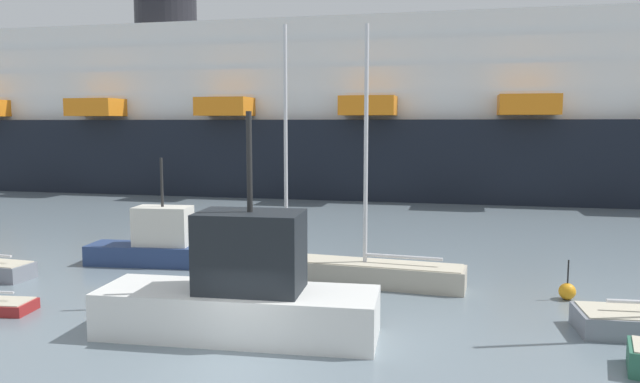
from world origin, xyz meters
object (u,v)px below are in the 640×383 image
(sailboat_3, at_px, (378,271))
(cruise_ship, at_px, (380,118))
(fishing_boat_0, at_px, (159,244))
(sailboat_1, at_px, (277,290))
(fishing_boat_1, at_px, (242,293))
(channel_buoy_1, at_px, (173,242))
(channel_buoy_2, at_px, (567,291))

(sailboat_3, height_order, cruise_ship, cruise_ship)
(sailboat_3, distance_m, cruise_ship, 36.58)
(sailboat_3, distance_m, fishing_boat_0, 10.85)
(sailboat_1, bearing_deg, fishing_boat_1, -76.31)
(sailboat_3, relative_size, fishing_boat_1, 1.20)
(fishing_boat_1, bearing_deg, sailboat_1, 86.59)
(sailboat_1, distance_m, sailboat_3, 4.74)
(fishing_boat_0, relative_size, channel_buoy_1, 4.92)
(channel_buoy_1, bearing_deg, fishing_boat_1, -57.93)
(fishing_boat_0, bearing_deg, channel_buoy_1, 101.74)
(channel_buoy_1, bearing_deg, cruise_ship, 73.62)
(fishing_boat_0, height_order, fishing_boat_1, fishing_boat_1)
(cruise_ship, bearing_deg, sailboat_3, -82.85)
(sailboat_1, relative_size, channel_buoy_2, 6.60)
(fishing_boat_0, relative_size, cruise_ship, 0.05)
(sailboat_3, xyz_separation_m, channel_buoy_1, (-11.56, 5.56, -0.24))
(sailboat_1, height_order, channel_buoy_2, sailboat_1)
(sailboat_1, bearing_deg, channel_buoy_1, 149.42)
(channel_buoy_1, bearing_deg, sailboat_3, -25.69)
(fishing_boat_1, distance_m, channel_buoy_2, 12.72)
(sailboat_1, relative_size, fishing_boat_1, 1.15)
(sailboat_3, height_order, fishing_boat_1, sailboat_3)
(fishing_boat_1, relative_size, channel_buoy_2, 5.73)
(channel_buoy_2, bearing_deg, channel_buoy_1, 161.34)
(sailboat_1, height_order, channel_buoy_1, sailboat_1)
(fishing_boat_0, bearing_deg, cruise_ship, 74.46)
(channel_buoy_1, xyz_separation_m, channel_buoy_2, (18.93, -6.39, -0.04))
(fishing_boat_1, xyz_separation_m, channel_buoy_1, (-7.74, 12.35, -1.03))
(sailboat_1, height_order, fishing_boat_1, sailboat_1)
(sailboat_3, height_order, channel_buoy_2, sailboat_3)
(fishing_boat_1, distance_m, cruise_ship, 43.07)
(cruise_ship, bearing_deg, channel_buoy_2, -71.81)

